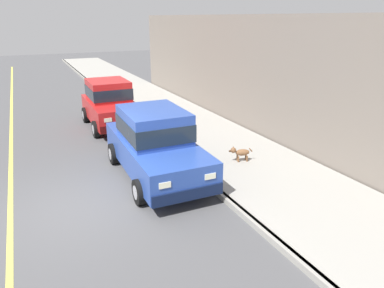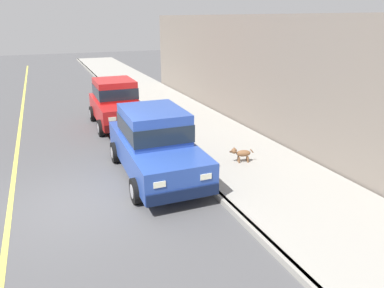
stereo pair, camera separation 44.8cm
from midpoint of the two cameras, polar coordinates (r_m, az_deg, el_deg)
The scene contains 9 objects.
ground_plane at distance 9.13m, azimuth -15.96°, elevation -9.11°, with size 80.00×80.00×0.00m, color #4C4C4F.
curb at distance 9.87m, azimuth 2.74°, elevation -5.59°, with size 0.16×64.00×0.14m, color gray.
sidewalk at distance 10.71m, azimuth 11.49°, elevation -3.89°, with size 3.60×64.00×0.14m, color #99968E.
lane_centre_line at distance 9.15m, azimuth -26.06°, elevation -10.39°, with size 0.12×57.60×0.01m, color #E0D64C.
car_blue_sedan at distance 9.97m, azimuth -4.73°, elevation 0.30°, with size 2.10×4.63×1.92m.
car_red_hatchback at distance 15.03m, azimuth -11.25°, elevation 6.61°, with size 1.97×3.81×1.88m.
dog_brown at distance 10.81m, azimuth 9.09°, elevation -1.46°, with size 0.74×0.31×0.49m.
fire_hydrant at distance 12.53m, azimuth -1.42°, elevation 2.00°, with size 0.34×0.24×0.72m.
building_facade at distance 15.02m, azimuth 8.87°, elevation 11.47°, with size 0.50×20.00×4.38m, color slate.
Camera 2 is at (-0.48, -8.13, 4.28)m, focal length 33.24 mm.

